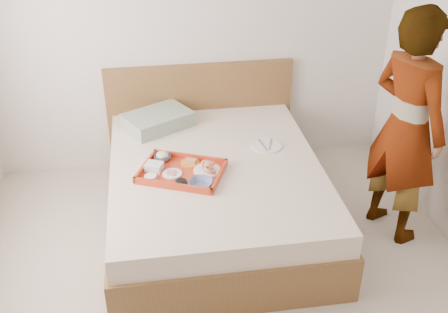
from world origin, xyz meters
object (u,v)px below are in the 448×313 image
at_px(bed, 216,194).
at_px(tray, 182,171).
at_px(person, 406,128).
at_px(dinner_plate, 267,146).

distance_m(bed, tray, 0.40).
relative_size(bed, person, 1.15).
distance_m(bed, dinner_plate, 0.55).
distance_m(tray, dinner_plate, 0.76).
bearing_deg(tray, person, 17.35).
bearing_deg(bed, dinner_plate, 25.13).
relative_size(dinner_plate, person, 0.14).
bearing_deg(person, dinner_plate, 40.46).
bearing_deg(dinner_plate, person, -28.31).
xyz_separation_m(tray, person, (1.58, -0.17, 0.31)).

